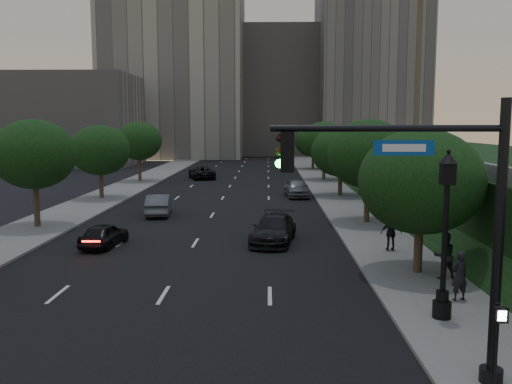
{
  "coord_description": "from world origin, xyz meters",
  "views": [
    {
      "loc": [
        3.91,
        -14.6,
        6.39
      ],
      "look_at": [
        3.42,
        7.69,
        3.6
      ],
      "focal_mm": 38.0,
      "sensor_mm": 36.0,
      "label": 1
    }
  ],
  "objects_px": {
    "pedestrian_b": "(444,256)",
    "sedan_mid_left": "(159,205)",
    "sedan_far_right": "(296,188)",
    "sedan_far_left": "(202,172)",
    "sedan_near_right": "(274,229)",
    "pedestrian_c": "(391,233)",
    "traffic_signal_mast": "(452,240)",
    "sedan_near_left": "(104,235)",
    "pedestrian_a": "(459,276)",
    "street_lamp": "(445,243)"
  },
  "relations": [
    {
      "from": "sedan_mid_left",
      "to": "sedan_far_right",
      "type": "bearing_deg",
      "value": -142.7
    },
    {
      "from": "sedan_near_right",
      "to": "sedan_far_right",
      "type": "relative_size",
      "value": 1.08
    },
    {
      "from": "traffic_signal_mast",
      "to": "sedan_far_left",
      "type": "bearing_deg",
      "value": 103.46
    },
    {
      "from": "sedan_near_right",
      "to": "pedestrian_c",
      "type": "distance_m",
      "value": 6.27
    },
    {
      "from": "sedan_far_left",
      "to": "pedestrian_b",
      "type": "distance_m",
      "value": 44.38
    },
    {
      "from": "sedan_mid_left",
      "to": "pedestrian_a",
      "type": "height_order",
      "value": "pedestrian_a"
    },
    {
      "from": "pedestrian_a",
      "to": "pedestrian_b",
      "type": "bearing_deg",
      "value": -114.45
    },
    {
      "from": "traffic_signal_mast",
      "to": "pedestrian_c",
      "type": "height_order",
      "value": "traffic_signal_mast"
    },
    {
      "from": "pedestrian_a",
      "to": "traffic_signal_mast",
      "type": "bearing_deg",
      "value": 51.29
    },
    {
      "from": "traffic_signal_mast",
      "to": "sedan_near_left",
      "type": "xyz_separation_m",
      "value": [
        -12.93,
        15.04,
        -3.03
      ]
    },
    {
      "from": "traffic_signal_mast",
      "to": "pedestrian_a",
      "type": "bearing_deg",
      "value": 68.37
    },
    {
      "from": "sedan_far_left",
      "to": "sedan_near_right",
      "type": "height_order",
      "value": "sedan_far_left"
    },
    {
      "from": "sedan_near_left",
      "to": "sedan_far_right",
      "type": "bearing_deg",
      "value": -111.79
    },
    {
      "from": "sedan_far_right",
      "to": "pedestrian_c",
      "type": "height_order",
      "value": "pedestrian_c"
    },
    {
      "from": "sedan_mid_left",
      "to": "sedan_near_right",
      "type": "xyz_separation_m",
      "value": [
        8.02,
        -8.81,
        -0.01
      ]
    },
    {
      "from": "sedan_far_left",
      "to": "pedestrian_b",
      "type": "xyz_separation_m",
      "value": [
        14.97,
        -41.77,
        0.34
      ]
    },
    {
      "from": "sedan_near_left",
      "to": "pedestrian_c",
      "type": "bearing_deg",
      "value": -176.96
    },
    {
      "from": "traffic_signal_mast",
      "to": "sedan_far_right",
      "type": "distance_m",
      "value": 35.02
    },
    {
      "from": "street_lamp",
      "to": "sedan_near_right",
      "type": "bearing_deg",
      "value": 114.36
    },
    {
      "from": "traffic_signal_mast",
      "to": "sedan_mid_left",
      "type": "relative_size",
      "value": 1.54
    },
    {
      "from": "sedan_far_right",
      "to": "pedestrian_c",
      "type": "distance_m",
      "value": 21.28
    },
    {
      "from": "sedan_far_right",
      "to": "pedestrian_b",
      "type": "distance_m",
      "value": 26.29
    },
    {
      "from": "sedan_mid_left",
      "to": "sedan_far_right",
      "type": "xyz_separation_m",
      "value": [
        10.24,
        9.82,
        0.06
      ]
    },
    {
      "from": "street_lamp",
      "to": "sedan_near_left",
      "type": "relative_size",
      "value": 1.5
    },
    {
      "from": "sedan_near_left",
      "to": "pedestrian_a",
      "type": "xyz_separation_m",
      "value": [
        15.4,
        -8.83,
        0.41
      ]
    },
    {
      "from": "pedestrian_b",
      "to": "pedestrian_c",
      "type": "height_order",
      "value": "pedestrian_b"
    },
    {
      "from": "sedan_near_right",
      "to": "sedan_far_right",
      "type": "bearing_deg",
      "value": 92.21
    },
    {
      "from": "sedan_far_right",
      "to": "sedan_near_right",
      "type": "bearing_deg",
      "value": -102.57
    },
    {
      "from": "sedan_near_right",
      "to": "street_lamp",
      "type": "bearing_deg",
      "value": -56.64
    },
    {
      "from": "sedan_near_left",
      "to": "sedan_mid_left",
      "type": "relative_size",
      "value": 0.82
    },
    {
      "from": "street_lamp",
      "to": "sedan_near_left",
      "type": "distance_m",
      "value": 17.86
    },
    {
      "from": "sedan_mid_left",
      "to": "sedan_far_right",
      "type": "distance_m",
      "value": 14.19
    },
    {
      "from": "sedan_near_right",
      "to": "sedan_far_right",
      "type": "distance_m",
      "value": 18.77
    },
    {
      "from": "traffic_signal_mast",
      "to": "sedan_near_right",
      "type": "height_order",
      "value": "traffic_signal_mast"
    },
    {
      "from": "pedestrian_b",
      "to": "sedan_mid_left",
      "type": "bearing_deg",
      "value": -59.6
    },
    {
      "from": "street_lamp",
      "to": "pedestrian_a",
      "type": "xyz_separation_m",
      "value": [
        1.16,
        1.78,
        -1.59
      ]
    },
    {
      "from": "sedan_mid_left",
      "to": "pedestrian_c",
      "type": "xyz_separation_m",
      "value": [
        13.84,
        -11.15,
        0.29
      ]
    },
    {
      "from": "traffic_signal_mast",
      "to": "pedestrian_c",
      "type": "distance_m",
      "value": 14.25
    },
    {
      "from": "pedestrian_a",
      "to": "street_lamp",
      "type": "bearing_deg",
      "value": 39.81
    },
    {
      "from": "pedestrian_a",
      "to": "pedestrian_c",
      "type": "xyz_separation_m",
      "value": [
        -0.68,
        7.67,
        -0.01
      ]
    },
    {
      "from": "sedan_near_left",
      "to": "pedestrian_c",
      "type": "height_order",
      "value": "pedestrian_c"
    },
    {
      "from": "traffic_signal_mast",
      "to": "pedestrian_c",
      "type": "relative_size",
      "value": 3.95
    },
    {
      "from": "pedestrian_b",
      "to": "street_lamp",
      "type": "bearing_deg",
      "value": 59.11
    },
    {
      "from": "sedan_near_right",
      "to": "pedestrian_c",
      "type": "height_order",
      "value": "pedestrian_c"
    },
    {
      "from": "sedan_near_left",
      "to": "pedestrian_c",
      "type": "xyz_separation_m",
      "value": [
        14.72,
        -1.15,
        0.4
      ]
    },
    {
      "from": "street_lamp",
      "to": "sedan_far_right",
      "type": "xyz_separation_m",
      "value": [
        -3.12,
        30.42,
        -1.83
      ]
    },
    {
      "from": "sedan_mid_left",
      "to": "sedan_near_right",
      "type": "height_order",
      "value": "sedan_mid_left"
    },
    {
      "from": "sedan_far_right",
      "to": "pedestrian_c",
      "type": "relative_size",
      "value": 2.67
    },
    {
      "from": "traffic_signal_mast",
      "to": "sedan_near_right",
      "type": "xyz_separation_m",
      "value": [
        -4.03,
        16.22,
        -2.93
      ]
    },
    {
      "from": "sedan_near_left",
      "to": "sedan_far_left",
      "type": "relative_size",
      "value": 0.69
    }
  ]
}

